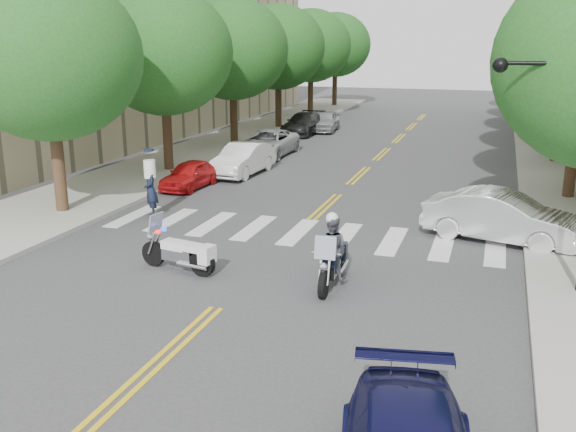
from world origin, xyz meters
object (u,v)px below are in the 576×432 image
at_px(motorcycle_parked, 184,253).
at_px(convertible, 502,217).
at_px(motorcycle_police, 332,253).
at_px(officer_standing, 151,190).

distance_m(motorcycle_parked, convertible, 9.89).
distance_m(motorcycle_police, officer_standing, 8.86).
xyz_separation_m(motorcycle_police, officer_standing, (-7.72, 4.34, 0.12)).
relative_size(motorcycle_parked, convertible, 0.50).
relative_size(motorcycle_police, officer_standing, 1.22).
xyz_separation_m(motorcycle_police, motorcycle_parked, (-4.05, -0.37, -0.33)).
bearing_deg(motorcycle_police, motorcycle_parked, 2.44).
height_order(motorcycle_parked, convertible, convertible).
xyz_separation_m(motorcycle_parked, convertible, (8.17, 5.57, 0.25)).
height_order(motorcycle_police, officer_standing, officer_standing).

